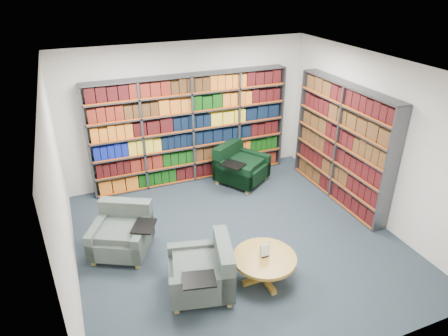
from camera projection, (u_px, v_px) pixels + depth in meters
name	position (u px, v px, depth m)	size (l,w,h in m)	color
room_shell	(239.00, 164.00, 5.93)	(5.02, 5.02, 2.82)	black
bookshelf_back	(191.00, 130.00, 8.01)	(4.00, 0.28, 2.20)	#47494F
bookshelf_right	(342.00, 144.00, 7.35)	(0.28, 2.50, 2.20)	#47494F
chair_teal_left	(123.00, 233.00, 6.23)	(1.12, 1.12, 0.75)	#0D233D
chair_green_right	(238.00, 167.00, 8.25)	(1.21, 1.21, 0.80)	black
chair_teal_front	(206.00, 272.00, 5.42)	(1.02, 1.09, 0.77)	#0D233D
coffee_table	(264.00, 262.00, 5.58)	(0.89, 0.89, 0.63)	olive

